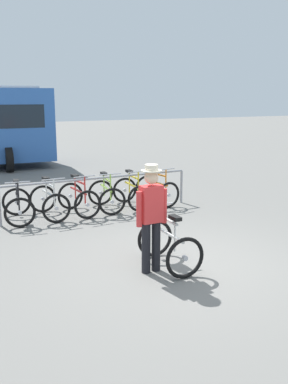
{
  "coord_description": "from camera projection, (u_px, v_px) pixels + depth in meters",
  "views": [
    {
      "loc": [
        -3.42,
        -5.84,
        2.75
      ],
      "look_at": [
        -0.12,
        1.18,
        1.0
      ],
      "focal_mm": 40.32,
      "sensor_mm": 36.0,
      "label": 1
    }
  ],
  "objects": [
    {
      "name": "person_with_featured_bike",
      "position": [
        151.0,
        214.0,
        6.67
      ],
      "size": [
        0.53,
        0.32,
        1.72
      ],
      "color": "black",
      "rests_on": "ground"
    },
    {
      "name": "featured_bicycle",
      "position": [
        166.0,
        236.0,
        7.07
      ],
      "size": [
        0.66,
        1.21,
        1.09
      ],
      "color": "black",
      "rests_on": "ground"
    },
    {
      "name": "ground_plane",
      "position": [
        180.0,
        264.0,
        7.18
      ],
      "size": [
        80.0,
        80.0,
        0.0
      ],
      "primitive_type": "plane",
      "color": "slate"
    },
    {
      "name": "racked_bike_white",
      "position": [
        49.0,
        202.0,
        9.83
      ],
      "size": [
        0.74,
        1.16,
        0.98
      ],
      "color": "black",
      "rests_on": "ground"
    },
    {
      "name": "bike_rack_rail",
      "position": [
        99.0,
        184.0,
        10.12
      ],
      "size": [
        4.61,
        0.2,
        0.88
      ],
      "color": "#99999E",
      "rests_on": "ground"
    },
    {
      "name": "racked_bike_black",
      "position": [
        18.0,
        205.0,
        9.52
      ],
      "size": [
        0.76,
        1.14,
        0.97
      ],
      "color": "black",
      "rests_on": "ground"
    },
    {
      "name": "racked_bike_lime",
      "position": [
        106.0,
        196.0,
        10.45
      ],
      "size": [
        0.74,
        1.16,
        0.98
      ],
      "color": "black",
      "rests_on": "ground"
    },
    {
      "name": "racked_bike_orange",
      "position": [
        157.0,
        190.0,
        11.07
      ],
      "size": [
        0.81,
        1.17,
        0.97
      ],
      "color": "black",
      "rests_on": "ground"
    },
    {
      "name": "racked_bike_yellow",
      "position": [
        132.0,
        193.0,
        10.76
      ],
      "size": [
        0.68,
        1.11,
        0.97
      ],
      "color": "black",
      "rests_on": "ground"
    },
    {
      "name": "racked_bike_red",
      "position": [
        79.0,
        199.0,
        10.14
      ],
      "size": [
        0.78,
        1.18,
        0.98
      ],
      "color": "black",
      "rests_on": "ground"
    }
  ]
}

